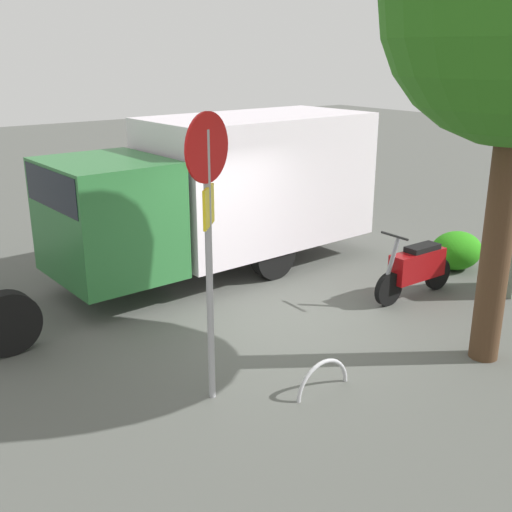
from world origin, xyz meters
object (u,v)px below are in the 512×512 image
at_px(box_truck_near, 217,189).
at_px(stop_sign, 208,216).
at_px(motorcycle, 416,267).
at_px(bike_rack_hoop, 323,391).

xyz_separation_m(box_truck_near, stop_sign, (2.54, 3.77, 0.67)).
xyz_separation_m(motorcycle, bike_rack_hoop, (3.37, 1.38, -0.52)).
relative_size(stop_sign, bike_rack_hoop, 3.98).
relative_size(box_truck_near, stop_sign, 2.32).
bearing_deg(bike_rack_hoop, box_truck_near, -107.25).
height_order(box_truck_near, bike_rack_hoop, box_truck_near).
xyz_separation_m(box_truck_near, motorcycle, (-1.98, 3.08, -1.07)).
distance_m(box_truck_near, stop_sign, 4.59).
bearing_deg(box_truck_near, bike_rack_hoop, 70.20).
distance_m(stop_sign, bike_rack_hoop, 2.63).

